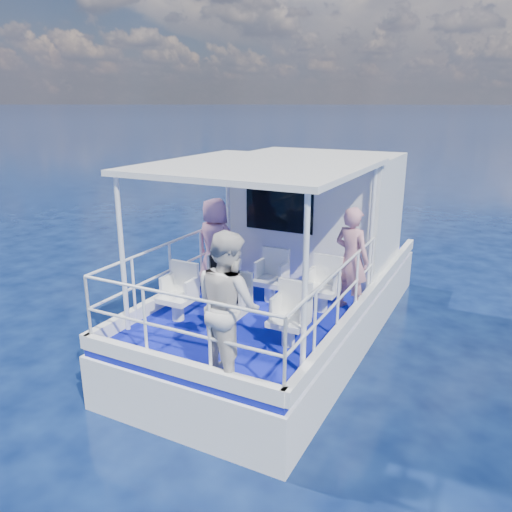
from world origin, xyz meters
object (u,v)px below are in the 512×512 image
at_px(passenger_port_fwd, 215,243).
at_px(panda, 230,266).
at_px(passenger_stbd_aft, 228,305).
at_px(backpack_center, 229,294).

relative_size(passenger_port_fwd, panda, 4.38).
height_order(passenger_stbd_aft, panda, passenger_stbd_aft).
distance_m(passenger_port_fwd, backpack_center, 1.93).
relative_size(backpack_center, panda, 1.19).
xyz_separation_m(passenger_stbd_aft, backpack_center, (-0.53, 0.93, -0.29)).
xyz_separation_m(passenger_port_fwd, panda, (1.17, -1.50, 0.20)).
xyz_separation_m(passenger_port_fwd, passenger_stbd_aft, (1.69, -2.46, 0.10)).
bearing_deg(backpack_center, passenger_stbd_aft, -60.22).
xyz_separation_m(passenger_port_fwd, backpack_center, (1.16, -1.53, -0.19)).
xyz_separation_m(backpack_center, panda, (0.01, 0.03, 0.40)).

